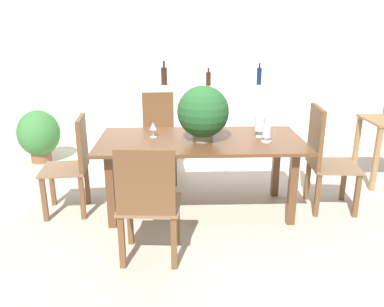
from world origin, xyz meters
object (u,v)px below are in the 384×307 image
(dining_table, at_px, (201,148))
(crystal_vase_center_near, at_px, (267,133))
(wine_glass, at_px, (153,127))
(potted_plant_floor, at_px, (39,134))
(chair_far_left, at_px, (159,133))
(wine_bottle_clear, at_px, (164,76))
(chair_foot_end, at_px, (324,154))
(wine_bottle_green, at_px, (259,76))
(crystal_vase_left, at_px, (260,124))
(kitchen_counter, at_px, (211,119))
(chair_head_end, at_px, (74,161))
(wine_bottle_amber, at_px, (208,78))
(chair_near_left, at_px, (148,200))
(flower_centerpiece, at_px, (203,112))

(dining_table, bearing_deg, crystal_vase_center_near, -10.26)
(wine_glass, relative_size, potted_plant_floor, 0.21)
(chair_far_left, height_order, potted_plant_floor, chair_far_left)
(wine_bottle_clear, distance_m, potted_plant_floor, 1.84)
(chair_foot_end, height_order, wine_bottle_green, wine_bottle_green)
(crystal_vase_left, distance_m, wine_bottle_green, 1.79)
(crystal_vase_left, bearing_deg, kitchen_counter, 100.06)
(dining_table, bearing_deg, wine_bottle_green, 63.78)
(wine_bottle_clear, bearing_deg, chair_far_left, -92.80)
(dining_table, relative_size, chair_far_left, 1.91)
(chair_head_end, distance_m, wine_bottle_amber, 2.31)
(chair_far_left, bearing_deg, chair_near_left, -94.18)
(chair_foot_end, xyz_separation_m, potted_plant_floor, (-3.26, 1.52, -0.19))
(crystal_vase_left, bearing_deg, wine_glass, 178.58)
(chair_head_end, relative_size, wine_bottle_green, 3.29)
(wine_bottle_green, bearing_deg, potted_plant_floor, -174.48)
(crystal_vase_center_near, bearing_deg, wine_bottle_amber, 102.24)
(wine_bottle_green, height_order, wine_bottle_clear, wine_bottle_clear)
(chair_foot_end, distance_m, wine_glass, 1.68)
(dining_table, bearing_deg, wine_glass, 169.29)
(kitchen_counter, bearing_deg, wine_bottle_amber, -112.23)
(wine_glass, bearing_deg, kitchen_counter, 68.72)
(dining_table, xyz_separation_m, potted_plant_floor, (-2.06, 1.53, -0.27))
(chair_head_end, height_order, wine_glass, chair_head_end)
(chair_foot_end, bearing_deg, wine_glass, 91.44)
(chair_head_end, xyz_separation_m, crystal_vase_left, (1.79, 0.05, 0.33))
(kitchen_counter, distance_m, wine_bottle_amber, 0.60)
(crystal_vase_left, height_order, wine_bottle_clear, wine_bottle_clear)
(wine_glass, relative_size, wine_bottle_green, 0.49)
(flower_centerpiece, bearing_deg, wine_bottle_amber, 84.34)
(chair_far_left, bearing_deg, chair_foot_end, -33.16)
(chair_foot_end, distance_m, crystal_vase_left, 0.70)
(crystal_vase_center_near, relative_size, wine_glass, 1.11)
(crystal_vase_left, relative_size, crystal_vase_center_near, 1.28)
(kitchen_counter, height_order, wine_bottle_green, wine_bottle_green)
(chair_head_end, height_order, chair_foot_end, chair_foot_end)
(chair_head_end, xyz_separation_m, wine_glass, (0.76, 0.08, 0.31))
(kitchen_counter, bearing_deg, potted_plant_floor, -171.21)
(flower_centerpiece, height_order, kitchen_counter, flower_centerpiece)
(dining_table, xyz_separation_m, wine_bottle_green, (0.89, 1.81, 0.45))
(chair_near_left, distance_m, wine_glass, 1.04)
(chair_foot_end, relative_size, crystal_vase_center_near, 6.51)
(flower_centerpiece, relative_size, wine_bottle_amber, 2.19)
(wine_glass, bearing_deg, potted_plant_floor, 138.18)
(dining_table, distance_m, crystal_vase_left, 0.61)
(chair_far_left, distance_m, crystal_vase_center_near, 1.49)
(crystal_vase_center_near, bearing_deg, flower_centerpiece, 173.96)
(chair_head_end, bearing_deg, chair_far_left, 134.77)
(wine_bottle_green, bearing_deg, chair_near_left, -116.13)
(wine_glass, xyz_separation_m, wine_bottle_green, (1.34, 1.72, 0.26))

